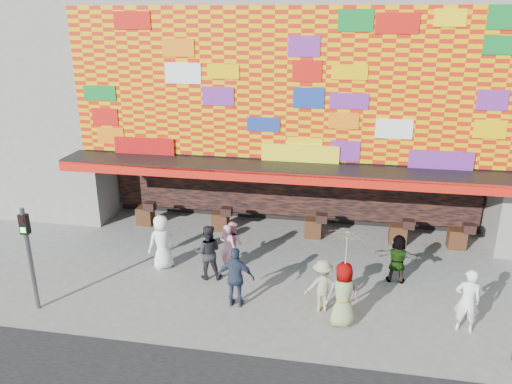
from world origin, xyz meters
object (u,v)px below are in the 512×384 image
parasol (346,249)px  ped_f (397,259)px  ped_i (233,243)px  signal_left (28,248)px  ped_b (228,247)px  ped_e (236,278)px  ped_c (208,252)px  ped_d (322,286)px  ped_a (162,242)px  ped_h (467,301)px  ped_g (343,295)px

parasol → ped_f: bearing=58.5°
parasol → ped_i: bearing=142.3°
ped_i → parasol: 4.74m
signal_left → ped_f: signal_left is taller
ped_b → parasol: (3.64, -2.39, 1.43)m
ped_e → parasol: parasol is taller
ped_b → ped_c: (-0.47, -0.62, 0.10)m
signal_left → ped_d: bearing=9.8°
ped_b → ped_e: (0.72, -2.01, 0.11)m
ped_a → ped_h: ped_a is taller
ped_e → signal_left: bearing=12.1°
ped_a → signal_left: bearing=4.4°
ped_g → ped_i: (-3.57, 2.76, -0.14)m
ped_h → ped_a: bearing=-7.9°
ped_g → ped_c: bearing=-40.3°
ped_i → ped_d: bearing=-178.7°
ped_e → ped_i: size_ratio=1.17×
signal_left → ped_b: 5.75m
ped_g → ped_i: 4.52m
signal_left → ped_d: size_ratio=1.98×
ped_f → ped_i: (-5.16, 0.17, -0.01)m
ped_b → parasol: 4.59m
ped_c → ped_i: 1.14m
ped_a → ped_f: bearing=139.9°
ped_a → ped_g: same height
ped_b → ped_e: ped_e is taller
signal_left → ped_a: bearing=47.9°
ped_c → ped_g: ped_g is taller
ped_a → ped_b: 2.11m
ped_c → ped_d: (3.55, -1.16, -0.12)m
ped_d → ped_i: size_ratio=1.00×
ped_c → ped_g: 4.48m
ped_c → ped_i: ped_c is taller
ped_d → signal_left: bearing=-8.3°
ped_g → ped_i: bearing=-54.7°
ped_f → parasol: parasol is taller
ped_b → ped_d: ped_b is taller
ped_f → ped_i: bearing=3.3°
ped_e → parasol: (2.93, -0.39, 1.32)m
ped_i → ped_g: bearing=179.3°
signal_left → ped_b: signal_left is taller
parasol → ped_g: bearing=0.0°
signal_left → ped_b: size_ratio=1.93×
ped_a → ped_f: size_ratio=1.17×
ped_f → ped_g: ped_g is taller
ped_i → ped_e: bearing=142.2°
ped_e → ped_g: (2.93, -0.39, 0.01)m
ped_d → ped_h: bearing=157.4°
ped_d → ped_b: bearing=-48.3°
ped_b → ped_i: bearing=-79.9°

